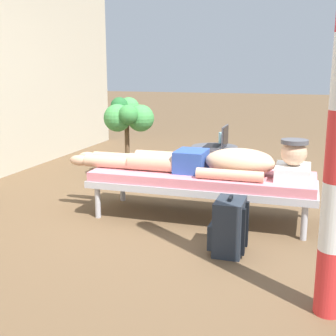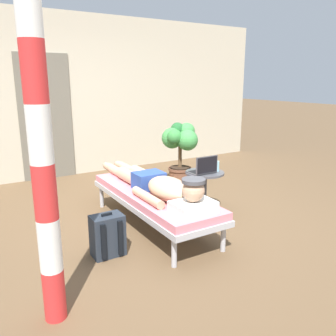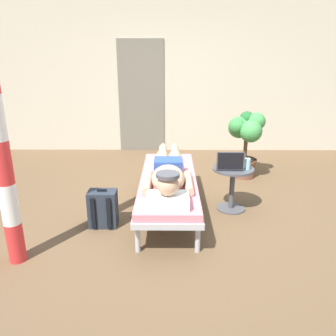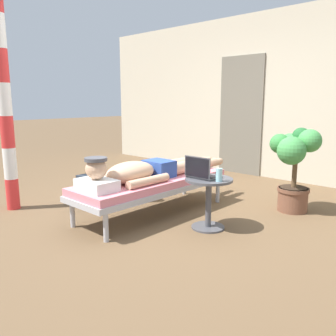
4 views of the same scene
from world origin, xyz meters
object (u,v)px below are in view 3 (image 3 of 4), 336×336
at_px(side_table, 232,181).
at_px(backpack, 103,209).
at_px(person_reclining, 168,172).
at_px(laptop, 229,164).
at_px(drink_glass, 247,164).
at_px(potted_plant, 245,138).
at_px(lounge_chair, 168,183).

bearing_deg(side_table, backpack, -164.05).
distance_m(person_reclining, laptop, 0.70).
height_order(drink_glass, potted_plant, potted_plant).
height_order(lounge_chair, side_table, side_table).
bearing_deg(person_reclining, side_table, 11.03).
xyz_separation_m(lounge_chair, potted_plant, (1.13, 1.17, 0.27)).
distance_m(backpack, potted_plant, 2.43).
xyz_separation_m(lounge_chair, person_reclining, (0.00, -0.10, 0.17)).
xyz_separation_m(laptop, backpack, (-1.40, -0.36, -0.39)).
bearing_deg(person_reclining, drink_glass, 6.56).
distance_m(side_table, backpack, 1.52).
bearing_deg(laptop, lounge_chair, 179.70).
height_order(lounge_chair, laptop, laptop).
bearing_deg(drink_glass, side_table, 163.98).
relative_size(side_table, laptop, 1.69).
bearing_deg(potted_plant, drink_glass, -100.74).
bearing_deg(backpack, potted_plant, 40.12).
relative_size(person_reclining, potted_plant, 2.21).
relative_size(lounge_chair, person_reclining, 0.91).
xyz_separation_m(person_reclining, potted_plant, (1.13, 1.27, 0.09)).
bearing_deg(backpack, lounge_chair, 27.74).
distance_m(laptop, potted_plant, 1.25).
height_order(person_reclining, potted_plant, potted_plant).
xyz_separation_m(lounge_chair, laptop, (0.70, -0.00, 0.24)).
height_order(lounge_chair, person_reclining, person_reclining).
height_order(lounge_chair, backpack, backpack).
xyz_separation_m(backpack, potted_plant, (1.83, 1.54, 0.42)).
bearing_deg(potted_plant, backpack, -139.88).
bearing_deg(laptop, person_reclining, -172.14).
bearing_deg(backpack, side_table, 15.95).
relative_size(drink_glass, backpack, 0.30).
relative_size(side_table, backpack, 1.23).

